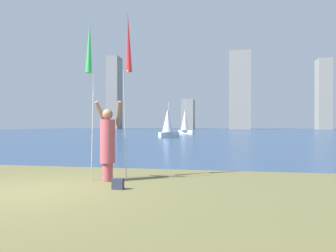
# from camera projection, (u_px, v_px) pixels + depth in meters

# --- Properties ---
(ground) EXTENTS (120.00, 138.00, 0.12)m
(ground) POSITION_uv_depth(u_px,v_px,m) (204.00, 133.00, 56.95)
(ground) COLOR brown
(person) EXTENTS (0.75, 0.55, 2.04)m
(person) POSITION_uv_depth(u_px,v_px,m) (108.00, 142.00, 8.07)
(person) COLOR #B24C59
(person) RESTS_ON ground
(kite_flag_left) EXTENTS (0.16, 0.40, 4.14)m
(kite_flag_left) POSITION_uv_depth(u_px,v_px,m) (89.00, 49.00, 8.02)
(kite_flag_left) COLOR #B2B2B7
(kite_flag_left) RESTS_ON ground
(kite_flag_right) EXTENTS (0.16, 0.56, 4.42)m
(kite_flag_right) POSITION_uv_depth(u_px,v_px,m) (128.00, 45.00, 8.31)
(kite_flag_right) COLOR #B2B2B7
(kite_flag_right) RESTS_ON ground
(bag) EXTENTS (0.25, 0.13, 0.25)m
(bag) POSITION_uv_depth(u_px,v_px,m) (118.00, 184.00, 7.03)
(bag) COLOR #33384C
(bag) RESTS_ON ground
(sailboat_1) EXTENTS (2.21, 2.15, 4.02)m
(sailboat_1) POSITION_uv_depth(u_px,v_px,m) (168.00, 123.00, 36.04)
(sailboat_1) COLOR silver
(sailboat_1) RESTS_ON ground
(sailboat_4) EXTENTS (2.39, 1.44, 5.37)m
(sailboat_4) POSITION_uv_depth(u_px,v_px,m) (185.00, 122.00, 47.79)
(sailboat_4) COLOR white
(sailboat_4) RESTS_ON ground
(skyline_tower_0) EXTENTS (4.00, 5.64, 24.84)m
(skyline_tower_0) POSITION_uv_depth(u_px,v_px,m) (114.00, 93.00, 109.88)
(skyline_tower_0) COLOR gray
(skyline_tower_0) RESTS_ON ground
(skyline_tower_1) EXTENTS (3.81, 5.86, 9.52)m
(skyline_tower_1) POSITION_uv_depth(u_px,v_px,m) (188.00, 114.00, 102.66)
(skyline_tower_1) COLOR gray
(skyline_tower_1) RESTS_ON ground
(skyline_tower_2) EXTENTS (6.61, 3.86, 24.64)m
(skyline_tower_2) POSITION_uv_depth(u_px,v_px,m) (240.00, 90.00, 100.29)
(skyline_tower_2) COLOR gray
(skyline_tower_2) RESTS_ON ground
(skyline_tower_3) EXTENTS (3.87, 4.84, 21.20)m
(skyline_tower_3) POSITION_uv_depth(u_px,v_px,m) (324.00, 94.00, 95.68)
(skyline_tower_3) COLOR gray
(skyline_tower_3) RESTS_ON ground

